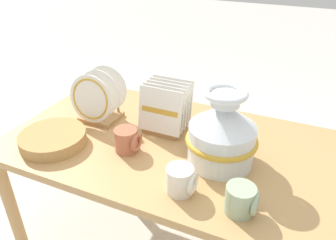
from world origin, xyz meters
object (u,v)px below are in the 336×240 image
at_px(wicker_charger_stack, 53,139).
at_px(mug_terracotta_glaze, 127,140).
at_px(mug_sage_glaze, 242,200).
at_px(mug_cream_glaze, 181,180).
at_px(dish_rack_square_plates, 166,111).
at_px(dish_rack_round_plates, 98,101).
at_px(ceramic_vase, 222,133).

relative_size(wicker_charger_stack, mug_terracotta_glaze, 2.64).
distance_m(wicker_charger_stack, mug_terracotta_glaze, 0.33).
height_order(mug_sage_glaze, mug_cream_glaze, same).
bearing_deg(mug_cream_glaze, wicker_charger_stack, 175.25).
bearing_deg(dish_rack_square_plates, mug_terracotta_glaze, -108.63).
bearing_deg(mug_terracotta_glaze, mug_cream_glaze, -25.42).
relative_size(dish_rack_round_plates, mug_cream_glaze, 2.32).
bearing_deg(dish_rack_round_plates, wicker_charger_stack, -103.33).
bearing_deg(dish_rack_square_plates, dish_rack_round_plates, -170.70).
bearing_deg(mug_terracotta_glaze, dish_rack_square_plates, 71.37).
xyz_separation_m(wicker_charger_stack, mug_sage_glaze, (0.83, -0.06, 0.02)).
bearing_deg(mug_cream_glaze, mug_sage_glaze, -2.60).
bearing_deg(ceramic_vase, wicker_charger_stack, -165.54).
distance_m(dish_rack_round_plates, mug_sage_glaze, 0.83).
xyz_separation_m(dish_rack_round_plates, mug_terracotta_glaze, (0.25, -0.17, -0.05)).
xyz_separation_m(ceramic_vase, wicker_charger_stack, (-0.69, -0.18, -0.11)).
distance_m(ceramic_vase, mug_sage_glaze, 0.29).
bearing_deg(dish_rack_round_plates, ceramic_vase, -7.43).
distance_m(ceramic_vase, dish_rack_round_plates, 0.63).
bearing_deg(dish_rack_round_plates, mug_cream_glaze, -29.33).
height_order(wicker_charger_stack, mug_sage_glaze, mug_sage_glaze).
xyz_separation_m(dish_rack_square_plates, mug_terracotta_glaze, (-0.07, -0.22, -0.04)).
distance_m(dish_rack_square_plates, mug_sage_glaze, 0.58).
xyz_separation_m(dish_rack_round_plates, wicker_charger_stack, (-0.06, -0.26, -0.07)).
xyz_separation_m(ceramic_vase, dish_rack_round_plates, (-0.63, 0.08, -0.03)).
height_order(dish_rack_round_plates, wicker_charger_stack, dish_rack_round_plates).
bearing_deg(mug_terracotta_glaze, mug_sage_glaze, -16.47).
xyz_separation_m(wicker_charger_stack, mug_terracotta_glaze, (0.32, 0.09, 0.02)).
xyz_separation_m(mug_sage_glaze, mug_cream_glaze, (-0.21, 0.01, 0.00)).
height_order(ceramic_vase, mug_sage_glaze, ceramic_vase).
bearing_deg(ceramic_vase, mug_sage_glaze, -59.72).
distance_m(dish_rack_square_plates, wicker_charger_stack, 0.50).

